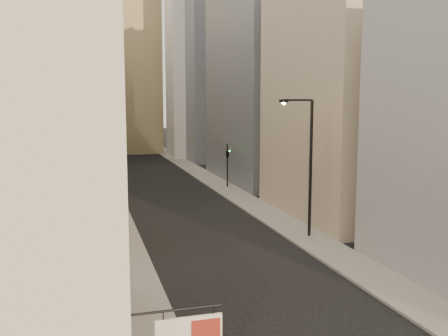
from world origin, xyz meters
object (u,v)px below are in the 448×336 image
streetlamp_mid (308,160)px  traffic_light_right (227,154)px  white_tower (192,50)px  clock_tower (121,61)px  traffic_light_left (102,166)px

streetlamp_mid → traffic_light_right: (0.49, 21.72, -1.74)m
streetlamp_mid → white_tower: bearing=82.9°
clock_tower → traffic_light_left: clock_tower is taller
white_tower → streetlamp_mid: size_ratio=4.20×
streetlamp_mid → clock_tower: bearing=92.9°
traffic_light_left → traffic_light_right: 14.92m
white_tower → traffic_light_left: bearing=-114.5°
streetlamp_mid → traffic_light_left: 21.47m
clock_tower → white_tower: 17.83m
white_tower → traffic_light_left: 43.82m
traffic_light_left → traffic_light_right: size_ratio=1.00×
streetlamp_mid → traffic_light_right: 21.79m
traffic_light_right → clock_tower: bearing=-96.2°
traffic_light_left → clock_tower: bearing=-104.6°
white_tower → clock_tower: bearing=128.2°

